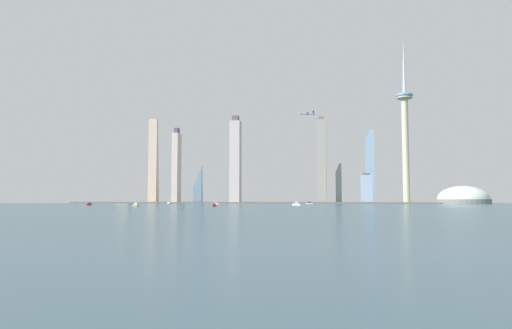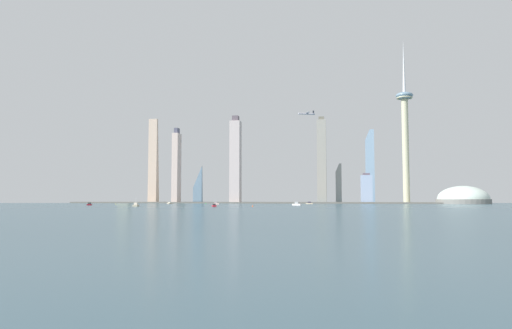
# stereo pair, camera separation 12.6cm
# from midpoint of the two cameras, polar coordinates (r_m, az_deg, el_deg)

# --- Properties ---
(ground_plane) EXTENTS (6000.00, 6000.00, 0.00)m
(ground_plane) POSITION_cam_midpoint_polar(r_m,az_deg,el_deg) (517.23, -6.64, -5.33)
(ground_plane) COLOR #36525F
(waterfront_pier) EXTENTS (807.35, 62.51, 2.70)m
(waterfront_pier) POSITION_cam_midpoint_polar(r_m,az_deg,el_deg) (941.81, 0.80, -4.68)
(waterfront_pier) COLOR #65635C
(waterfront_pier) RESTS_ON ground
(observation_tower) EXTENTS (33.64, 33.64, 329.42)m
(observation_tower) POSITION_cam_midpoint_polar(r_m,az_deg,el_deg) (977.01, 17.76, 4.52)
(observation_tower) COLOR beige
(observation_tower) RESTS_ON ground
(stadium_dome) EXTENTS (96.77, 96.77, 49.41)m
(stadium_dome) POSITION_cam_midpoint_polar(r_m,az_deg,el_deg) (954.96, 24.00, -3.93)
(stadium_dome) COLOR slate
(stadium_dome) RESTS_ON ground
(skyscraper_0) EXTENTS (12.45, 24.74, 154.99)m
(skyscraper_0) POSITION_cam_midpoint_polar(r_m,az_deg,el_deg) (974.19, -9.70, -0.33)
(skyscraper_0) COLOR beige
(skyscraper_0) RESTS_ON ground
(skyscraper_1) EXTENTS (20.30, 15.61, 153.01)m
(skyscraper_1) POSITION_cam_midpoint_polar(r_m,az_deg,el_deg) (1016.68, -7.00, -0.37)
(skyscraper_1) COLOR #6887A1
(skyscraper_1) RESTS_ON ground
(skyscraper_2) EXTENTS (25.07, 18.44, 104.91)m
(skyscraper_2) POSITION_cam_midpoint_polar(r_m,az_deg,el_deg) (1055.80, -15.74, -2.46)
(skyscraper_2) COLOR #BBB996
(skyscraper_2) RESTS_ON ground
(skyscraper_3) EXTENTS (14.44, 27.92, 60.66)m
(skyscraper_3) POSITION_cam_midpoint_polar(r_m,az_deg,el_deg) (1047.20, -9.25, -3.09)
(skyscraper_3) COLOR #9EA283
(skyscraper_3) RESTS_ON ground
(skyscraper_4) EXTENTS (19.35, 27.83, 183.67)m
(skyscraper_4) POSITION_cam_midpoint_polar(r_m,az_deg,el_deg) (1001.54, 8.04, 0.44)
(skyscraper_4) COLOR gray
(skyscraper_4) RESTS_ON ground
(skyscraper_5) EXTENTS (18.66, 17.66, 179.56)m
(skyscraper_5) POSITION_cam_midpoint_polar(r_m,az_deg,el_deg) (1022.20, -12.37, 0.42)
(skyscraper_5) COLOR #CBAF99
(skyscraper_5) RESTS_ON ground
(skyscraper_6) EXTENTS (20.73, 23.26, 178.46)m
(skyscraper_6) POSITION_cam_midpoint_polar(r_m,az_deg,el_deg) (949.20, -2.52, 0.43)
(skyscraper_6) COLOR beige
(skyscraper_6) RESTS_ON ground
(skyscraper_7) EXTENTS (22.75, 22.37, 61.29)m
(skyscraper_7) POSITION_cam_midpoint_polar(r_m,az_deg,el_deg) (977.61, 13.35, -2.91)
(skyscraper_7) COLOR #99B0D4
(skyscraper_7) RESTS_ON ground
(skyscraper_8) EXTENTS (18.79, 16.60, 157.92)m
(skyscraper_8) POSITION_cam_midpoint_polar(r_m,az_deg,el_deg) (1032.17, 13.73, -0.20)
(skyscraper_8) COLOR #86A6C5
(skyscraper_8) RESTS_ON ground
(skyscraper_9) EXTENTS (12.65, 20.17, 96.34)m
(skyscraper_9) POSITION_cam_midpoint_polar(r_m,az_deg,el_deg) (1023.78, 10.06, -2.15)
(skyscraper_9) COLOR #999B95
(skyscraper_9) RESTS_ON ground
(boat_0) EXTENTS (8.90, 13.32, 8.79)m
(boat_0) POSITION_cam_midpoint_polar(r_m,az_deg,el_deg) (601.43, -5.13, -5.02)
(boat_0) COLOR #B6212D
(boat_0) RESTS_ON ground
(boat_1) EXTENTS (5.89, 17.41, 3.49)m
(boat_1) POSITION_cam_midpoint_polar(r_m,az_deg,el_deg) (875.24, -10.48, -4.67)
(boat_1) COLOR beige
(boat_1) RESTS_ON ground
(boat_2) EXTENTS (13.93, 8.29, 5.22)m
(boat_2) POSITION_cam_midpoint_polar(r_m,az_deg,el_deg) (700.95, 5.01, -4.85)
(boat_2) COLOR white
(boat_2) RESTS_ON ground
(boat_3) EXTENTS (9.44, 16.96, 11.52)m
(boat_3) POSITION_cam_midpoint_polar(r_m,az_deg,el_deg) (629.71, -14.46, -4.83)
(boat_3) COLOR beige
(boat_3) RESTS_ON ground
(boat_4) EXTENTS (12.81, 4.80, 4.39)m
(boat_4) POSITION_cam_midpoint_polar(r_m,az_deg,el_deg) (847.55, 6.55, -4.72)
(boat_4) COLOR beige
(boat_4) RESTS_ON ground
(boat_5) EXTENTS (11.90, 17.95, 4.16)m
(boat_5) POSITION_cam_midpoint_polar(r_m,az_deg,el_deg) (753.21, -19.69, -4.60)
(boat_5) COLOR #AA1725
(boat_5) RESTS_ON ground
(boat_6) EXTENTS (10.44, 4.03, 9.90)m
(boat_6) POSITION_cam_midpoint_polar(r_m,az_deg,el_deg) (784.80, -4.90, -4.79)
(boat_6) COLOR beige
(boat_6) RESTS_ON ground
(channel_buoy_0) EXTENTS (1.63, 1.63, 2.68)m
(channel_buoy_0) POSITION_cam_midpoint_polar(r_m,az_deg,el_deg) (586.48, -0.41, -5.07)
(channel_buoy_0) COLOR #E54C19
(channel_buoy_0) RESTS_ON ground
(channel_buoy_1) EXTENTS (1.27, 1.27, 2.31)m
(channel_buoy_1) POSITION_cam_midpoint_polar(r_m,az_deg,el_deg) (857.36, -6.16, -4.74)
(channel_buoy_1) COLOR green
(channel_buoy_1) RESTS_ON ground
(channel_buoy_2) EXTENTS (1.27, 1.27, 2.02)m
(channel_buoy_2) POSITION_cam_midpoint_polar(r_m,az_deg,el_deg) (821.33, -16.75, -4.63)
(channel_buoy_2) COLOR yellow
(channel_buoy_2) RESTS_ON ground
(airplane) EXTENTS (30.01, 26.65, 7.92)m
(airplane) POSITION_cam_midpoint_polar(r_m,az_deg,el_deg) (856.94, 6.21, 6.19)
(airplane) COLOR #BCB8C7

